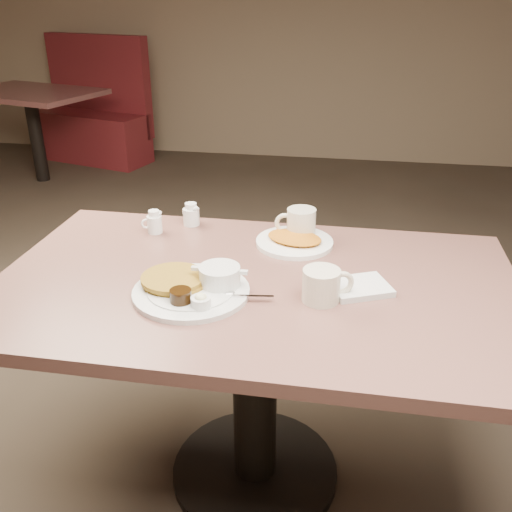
% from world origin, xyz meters
% --- Properties ---
extents(room, '(7.04, 8.04, 2.84)m').
position_xyz_m(room, '(0.00, 0.00, 1.40)').
color(room, '#4C3F33').
rests_on(room, ground).
extents(diner_table, '(1.50, 0.90, 0.75)m').
position_xyz_m(diner_table, '(0.00, 0.00, 0.58)').
color(diner_table, '#84564C').
rests_on(diner_table, ground).
extents(main_plate, '(0.39, 0.32, 0.07)m').
position_xyz_m(main_plate, '(-0.15, -0.10, 0.77)').
color(main_plate, silver).
rests_on(main_plate, diner_table).
extents(coffee_mug_near, '(0.15, 0.13, 0.09)m').
position_xyz_m(coffee_mug_near, '(0.20, -0.08, 0.80)').
color(coffee_mug_near, beige).
rests_on(coffee_mug_near, diner_table).
extents(napkin, '(0.20, 0.18, 0.02)m').
position_xyz_m(napkin, '(0.30, -0.00, 0.76)').
color(napkin, silver).
rests_on(napkin, diner_table).
extents(coffee_mug_far, '(0.14, 0.11, 0.10)m').
position_xyz_m(coffee_mug_far, '(0.09, 0.33, 0.80)').
color(coffee_mug_far, beige).
rests_on(coffee_mug_far, diner_table).
extents(creamer_left, '(0.07, 0.05, 0.08)m').
position_xyz_m(creamer_left, '(-0.40, 0.29, 0.79)').
color(creamer_left, white).
rests_on(creamer_left, diner_table).
extents(creamer_right, '(0.08, 0.07, 0.08)m').
position_xyz_m(creamer_right, '(-0.30, 0.38, 0.79)').
color(creamer_right, white).
rests_on(creamer_right, diner_table).
extents(hash_plate, '(0.32, 0.32, 0.04)m').
position_xyz_m(hash_plate, '(0.08, 0.27, 0.76)').
color(hash_plate, white).
rests_on(hash_plate, diner_table).
extents(booth_back_left, '(1.39, 1.52, 1.12)m').
position_xyz_m(booth_back_left, '(-2.19, 3.53, 0.41)').
color(booth_back_left, maroon).
rests_on(booth_back_left, ground).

